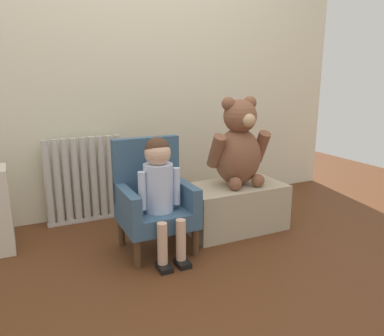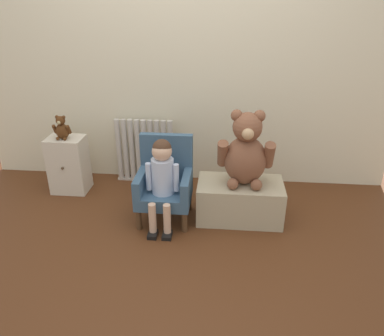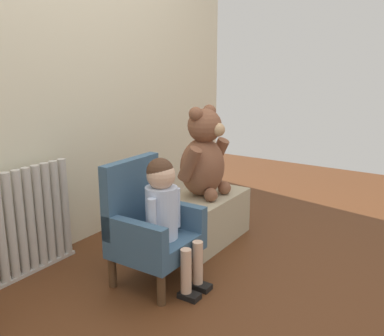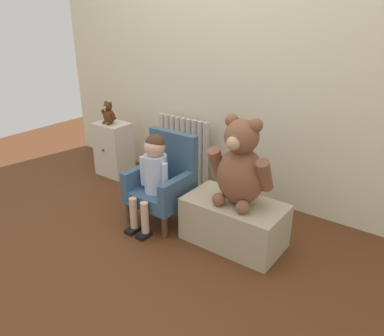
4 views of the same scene
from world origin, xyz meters
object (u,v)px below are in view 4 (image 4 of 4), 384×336
at_px(child_figure, 153,169).
at_px(large_teddy_bear, 241,167).
at_px(small_teddy_bear, 109,114).
at_px(radiator, 183,151).
at_px(small_dresser, 114,149).
at_px(child_armchair, 164,182).
at_px(low_bench, 234,222).

bearing_deg(child_figure, large_teddy_bear, 13.28).
distance_m(child_figure, small_teddy_bear, 1.05).
bearing_deg(radiator, small_dresser, -158.24).
bearing_deg(child_armchair, large_teddy_bear, 3.27).
height_order(radiator, large_teddy_bear, large_teddy_bear).
bearing_deg(child_armchair, low_bench, 2.77).
bearing_deg(low_bench, child_figure, -166.81).
xyz_separation_m(low_bench, small_teddy_bear, (-1.54, 0.30, 0.45)).
distance_m(small_dresser, child_armchair, 1.01).
height_order(low_bench, large_teddy_bear, large_teddy_bear).
bearing_deg(radiator, child_figure, -67.96).
height_order(child_armchair, small_teddy_bear, small_teddy_bear).
distance_m(small_dresser, large_teddy_bear, 1.62).
relative_size(child_armchair, child_figure, 0.95).
xyz_separation_m(child_figure, small_teddy_bear, (-0.94, 0.44, 0.16)).
bearing_deg(low_bench, child_armchair, -177.23).
distance_m(small_dresser, child_figure, 1.07).
xyz_separation_m(radiator, child_armchair, (0.29, -0.61, 0.00)).
bearing_deg(small_dresser, child_figure, -26.41).
relative_size(child_armchair, low_bench, 0.99).
bearing_deg(small_dresser, child_armchair, -20.74).
bearing_deg(small_teddy_bear, child_armchair, -19.49).
bearing_deg(radiator, large_teddy_bear, -32.36).
height_order(large_teddy_bear, small_teddy_bear, large_teddy_bear).
distance_m(low_bench, large_teddy_bear, 0.42).
xyz_separation_m(radiator, small_teddy_bear, (-0.65, -0.28, 0.30)).
height_order(child_armchair, child_figure, child_figure).
relative_size(child_armchair, large_teddy_bear, 1.13).
relative_size(radiator, child_armchair, 0.92).
distance_m(radiator, large_teddy_bear, 1.11).
xyz_separation_m(small_dresser, low_bench, (1.54, -0.33, -0.10)).
bearing_deg(small_teddy_bear, radiator, 23.43).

